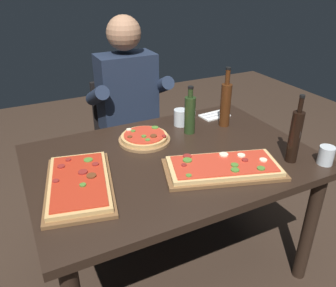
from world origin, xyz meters
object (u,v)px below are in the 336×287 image
Objects in this scene: tumbler_near_camera at (326,156)px; diner_chair at (126,134)px; dining_table at (172,172)px; vinegar_bottle_green at (226,103)px; pizza_round_far at (144,138)px; oil_bottle_amber at (190,114)px; tumbler_far_side at (181,118)px; pizza_rectangular_front at (223,167)px; wine_bottle_dark at (295,136)px; seated_diner at (130,107)px; pizza_rectangular_left at (79,183)px.

diner_chair is (-0.57, 1.25, -0.29)m from tumbler_near_camera.
vinegar_bottle_green is at bearing 24.17° from dining_table.
oil_bottle_amber is (0.27, -0.01, 0.09)m from pizza_round_far.
tumbler_near_camera is 0.82m from tumbler_far_side.
pizza_round_far is (-0.21, 0.45, -0.00)m from pizza_rectangular_front.
wine_bottle_dark is 0.58m from oil_bottle_amber.
seated_diner is at bearing 117.04° from tumbler_near_camera.
oil_bottle_amber is 0.14m from tumbler_far_side.
pizza_rectangular_front is at bearing -97.33° from tumbler_far_side.
dining_table is 4.96× the size of pizza_round_far.
pizza_round_far is at bearing 105.17° from dining_table.
pizza_rectangular_front is 1.12m from diner_chair.
vinegar_bottle_green reaches higher than tumbler_near_camera.
oil_bottle_amber reaches higher than tumbler_far_side.
seated_diner is (0.11, 0.52, -0.02)m from pizza_round_far.
vinegar_bottle_green reaches higher than oil_bottle_amber.
oil_bottle_amber is 0.78× the size of vinegar_bottle_green.
wine_bottle_dark is at bearing -13.44° from pizza_rectangular_left.
tumbler_near_camera is at bearing -16.56° from pizza_rectangular_left.
seated_diner reaches higher than pizza_rectangular_left.
pizza_rectangular_left is 1.16m from tumbler_near_camera.
seated_diner is (0.00, -0.12, 0.26)m from diner_chair.
oil_bottle_amber is at bearing -75.94° from diner_chair.
vinegar_bottle_green is 3.89× the size of tumbler_near_camera.
vinegar_bottle_green is at bearing -53.17° from seated_diner.
vinegar_bottle_green is 0.63m from tumbler_near_camera.
tumbler_far_side reaches higher than pizza_round_far.
pizza_round_far reaches higher than pizza_rectangular_left.
tumbler_far_side is at bearing 55.75° from dining_table.
tumbler_near_camera is (1.11, -0.33, 0.02)m from pizza_rectangular_left.
seated_diner is at bearing 111.92° from tumbler_far_side.
wine_bottle_dark is 1.13m from seated_diner.
tumbler_near_camera is 1.26m from seated_diner.
seated_diner is (-0.40, 0.53, -0.14)m from vinegar_bottle_green.
oil_bottle_amber reaches higher than pizza_rectangular_front.
dining_table is 0.25m from pizza_round_far.
pizza_rectangular_left is 1.95× the size of pizza_round_far.
oil_bottle_amber is 0.73m from tumbler_near_camera.
seated_diner reaches higher than vinegar_bottle_green.
vinegar_bottle_green is 0.28m from tumbler_far_side.
vinegar_bottle_green is 0.41× the size of diner_chair.
pizza_rectangular_left is 1.56× the size of vinegar_bottle_green.
diner_chair is at bearing 107.32° from tumbler_far_side.
oil_bottle_amber is at bearing 119.64° from wine_bottle_dark.
vinegar_bottle_green is (0.51, -0.02, 0.12)m from pizza_round_far.
pizza_round_far is 0.30m from tumbler_far_side.
pizza_rectangular_left is at bearing 163.44° from tumbler_near_camera.
oil_bottle_amber is at bearing 81.27° from pizza_rectangular_front.
pizza_rectangular_left is 0.80m from tumbler_far_side.
oil_bottle_amber reaches higher than pizza_rectangular_left.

